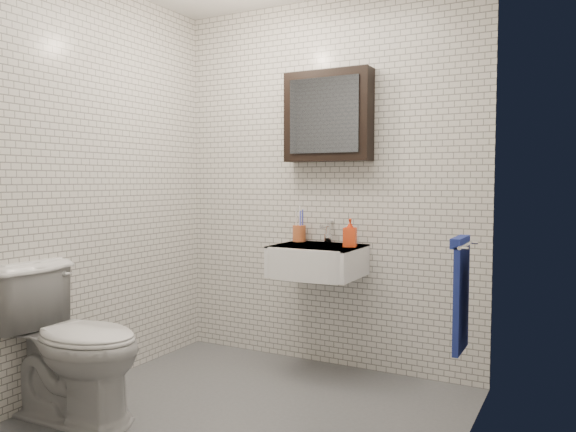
# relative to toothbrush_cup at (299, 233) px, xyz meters

# --- Properties ---
(ground) EXTENTS (2.20, 2.00, 0.01)m
(ground) POSITION_rel_toothbrush_cup_xyz_m (0.16, -0.93, -0.91)
(ground) COLOR #4F5257
(ground) RESTS_ON ground
(room_shell) EXTENTS (2.22, 2.02, 2.51)m
(room_shell) POSITION_rel_toothbrush_cup_xyz_m (0.16, -0.93, 0.55)
(room_shell) COLOR silver
(room_shell) RESTS_ON ground
(washbasin) EXTENTS (0.55, 0.50, 0.20)m
(washbasin) POSITION_rel_toothbrush_cup_xyz_m (0.21, -0.19, -0.16)
(washbasin) COLOR white
(washbasin) RESTS_ON room_shell
(faucet) EXTENTS (0.06, 0.20, 0.15)m
(faucet) POSITION_rel_toothbrush_cup_xyz_m (0.21, 0.00, 0.01)
(faucet) COLOR silver
(faucet) RESTS_ON washbasin
(mirror_cabinet) EXTENTS (0.60, 0.15, 0.60)m
(mirror_cabinet) POSITION_rel_toothbrush_cup_xyz_m (0.21, -0.00, 0.79)
(mirror_cabinet) COLOR black
(mirror_cabinet) RESTS_ON room_shell
(towel_rail) EXTENTS (0.09, 0.30, 0.58)m
(towel_rail) POSITION_rel_toothbrush_cup_xyz_m (1.21, -0.58, -0.19)
(towel_rail) COLOR silver
(towel_rail) RESTS_ON room_shell
(toothbrush_cup) EXTENTS (0.10, 0.10, 0.25)m
(toothbrush_cup) POSITION_rel_toothbrush_cup_xyz_m (0.00, 0.00, 0.00)
(toothbrush_cup) COLOR #BF5C2F
(toothbrush_cup) RESTS_ON washbasin
(soap_bottle) EXTENTS (0.10, 0.10, 0.18)m
(soap_bottle) POSITION_rel_toothbrush_cup_xyz_m (0.43, -0.13, 0.03)
(soap_bottle) COLOR orange
(soap_bottle) RESTS_ON washbasin
(toilet) EXTENTS (0.83, 0.50, 0.83)m
(toilet) POSITION_rel_toothbrush_cup_xyz_m (-0.64, -1.41, -0.50)
(toilet) COLOR silver
(toilet) RESTS_ON ground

